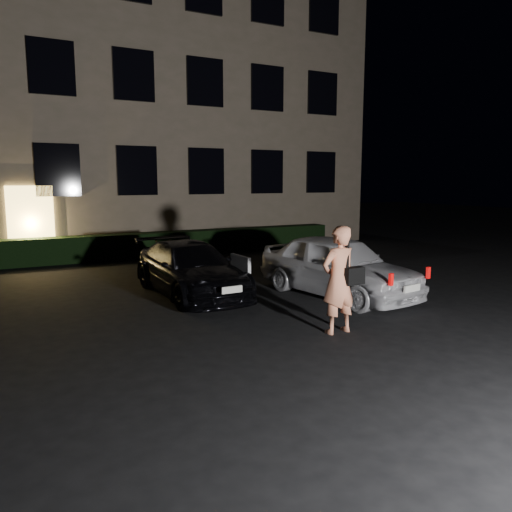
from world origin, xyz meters
TOP-DOWN VIEW (x-y plane):
  - ground at (0.00, 0.00)m, footprint 80.00×80.00m
  - building at (-0.00, 14.99)m, footprint 20.00×8.11m
  - hedge at (0.00, 10.50)m, footprint 15.00×0.70m
  - sedan at (-0.55, 4.33)m, footprint 1.89×4.34m
  - hatch at (2.41, 2.59)m, footprint 2.29×4.40m
  - man at (0.68, 0.28)m, footprint 0.81×0.50m

SIDE VIEW (x-z plane):
  - ground at x=0.00m, z-range 0.00..0.00m
  - hedge at x=0.00m, z-range 0.00..0.85m
  - sedan at x=-0.55m, z-range 0.00..1.22m
  - hatch at x=2.41m, z-range 0.00..1.43m
  - man at x=0.68m, z-range 0.00..1.91m
  - building at x=0.00m, z-range 0.00..12.00m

